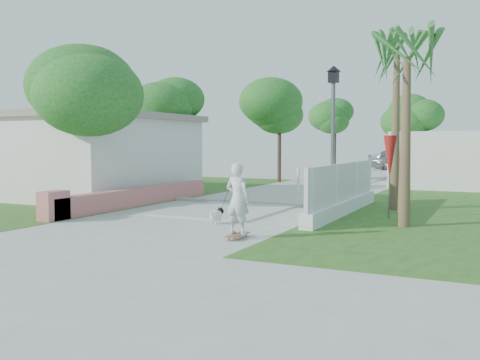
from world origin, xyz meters
The scene contains 22 objects.
ground centered at (0.00, 0.00, 0.00)m, with size 90.00×90.00×0.00m, color #B7B7B2.
path_strip centered at (0.00, 20.00, 0.03)m, with size 3.20×36.00×0.06m, color #B7B7B2.
curb centered at (0.00, 6.00, 0.05)m, with size 6.50×0.25×0.10m, color #999993.
grass_left centered at (-7.00, 8.00, 0.01)m, with size 8.00×20.00×0.01m, color #2D561B.
grass_right centered at (7.00, 8.00, 0.01)m, with size 8.00×20.00×0.01m, color #2D561B.
pink_wall centered at (-3.30, 3.55, 0.31)m, with size 0.45×8.20×0.80m.
house_left centered at (-8.00, 6.00, 1.64)m, with size 8.40×7.40×3.23m.
lattice_fence centered at (3.40, 5.00, 0.54)m, with size 0.35×7.00×1.50m.
building_right centered at (6.00, 18.00, 1.30)m, with size 6.00×8.00×2.60m, color silver.
street_lamp centered at (2.90, 5.50, 2.43)m, with size 0.44×0.44×4.44m.
bollard centered at (0.20, 10.00, 0.58)m, with size 0.14×0.14×1.09m.
patio_umbrella centered at (4.80, 4.50, 1.69)m, with size 0.36×0.36×2.30m.
tree_left_near centered at (-4.48, 2.98, 3.82)m, with size 3.60×3.60×5.28m.
tree_left_mid centered at (-5.48, 8.48, 3.50)m, with size 3.20×3.20×4.85m.
tree_path_left centered at (-2.98, 15.98, 3.82)m, with size 3.40×3.40×5.23m.
tree_path_right centered at (3.22, 19.98, 3.49)m, with size 3.00×3.00×4.79m.
tree_path_far centered at (-2.78, 25.98, 3.82)m, with size 3.20×3.20×5.17m.
palm_far centered at (4.60, 6.50, 4.48)m, with size 1.80×1.80×5.30m.
palm_near centered at (5.40, 3.20, 3.95)m, with size 1.80×1.80×4.70m.
skateboarder centered at (1.68, 0.71, 0.73)m, with size 1.74×2.30×1.66m.
dog centered at (0.95, 1.60, 0.23)m, with size 0.30×0.62×0.43m.
parked_car centered at (1.02, 30.44, 0.84)m, with size 1.99×4.95×1.69m, color #A3A7AB.
Camera 1 is at (7.47, -10.52, 2.10)m, focal length 40.00 mm.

